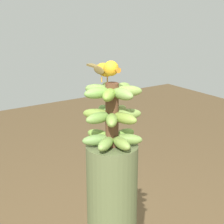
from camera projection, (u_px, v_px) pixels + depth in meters
banana_bunch at (112, 115)px, 1.38m from camera, size 0.24×0.24×0.25m
perched_bird at (107, 69)px, 1.34m from camera, size 0.22×0.06×0.09m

